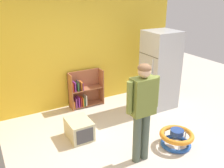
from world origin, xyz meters
The scene contains 7 objects.
ground_plane centered at (0.00, 0.00, 0.00)m, with size 12.00×12.00×0.00m, color beige.
back_wall centered at (0.00, 2.33, 1.35)m, with size 5.20×0.06×2.70m, color gold.
refrigerator centered at (1.65, 1.30, 0.89)m, with size 0.73×0.68×1.78m.
bookshelf centered at (0.11, 2.14, 0.36)m, with size 0.80×0.28×0.85m.
standing_person centered at (0.12, -0.16, 0.98)m, with size 0.57×0.22×1.64m.
baby_walker centered at (0.89, -0.16, 0.16)m, with size 0.60×0.60×0.32m.
pet_carrier centered at (-0.51, 0.92, 0.18)m, with size 0.42×0.55×0.36m.
Camera 1 is at (-1.93, -2.86, 2.64)m, focal length 39.63 mm.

